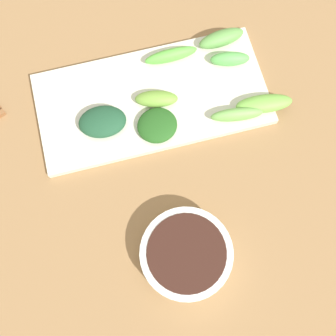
{
  "coord_description": "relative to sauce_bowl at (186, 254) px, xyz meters",
  "views": [
    {
      "loc": [
        -0.19,
        0.07,
        0.64
      ],
      "look_at": [
        -0.02,
        0.02,
        0.05
      ],
      "focal_mm": 45.12,
      "sensor_mm": 36.0,
      "label": 1
    }
  ],
  "objects": [
    {
      "name": "serving_plate",
      "position": [
        0.25,
        -0.01,
        -0.01
      ],
      "size": [
        0.18,
        0.37,
        0.01
      ],
      "primitive_type": "cube",
      "color": "silver",
      "rests_on": "tabletop"
    },
    {
      "name": "broccoli_stalk_7",
      "position": [
        0.19,
        -0.13,
        0.0
      ],
      "size": [
        0.03,
        0.08,
        0.02
      ],
      "primitive_type": "ellipsoid",
      "rotation": [
        0.0,
        0.0,
        -0.14
      ],
      "color": "#74B754",
      "rests_on": "serving_plate"
    },
    {
      "name": "tabletop",
      "position": [
        0.14,
        -0.03,
        -0.03
      ],
      "size": [
        2.1,
        2.1,
        0.02
      ],
      "primitive_type": "cube",
      "color": "#957047",
      "rests_on": "ground"
    },
    {
      "name": "broccoli_leafy_3",
      "position": [
        0.2,
        -0.01,
        0.0
      ],
      "size": [
        0.07,
        0.07,
        0.02
      ],
      "primitive_type": "ellipsoid",
      "rotation": [
        0.0,
        0.0,
        0.17
      ],
      "color": "#24591E",
      "rests_on": "serving_plate"
    },
    {
      "name": "broccoli_stalk_0",
      "position": [
        0.24,
        -0.02,
        0.0
      ],
      "size": [
        0.04,
        0.07,
        0.02
      ],
      "primitive_type": "ellipsoid",
      "rotation": [
        0.0,
        0.0,
        -0.23
      ],
      "color": "#74A83E",
      "rests_on": "serving_plate"
    },
    {
      "name": "broccoli_stalk_1",
      "position": [
        0.32,
        -0.15,
        0.0
      ],
      "size": [
        0.04,
        0.08,
        0.02
      ],
      "primitive_type": "ellipsoid",
      "rotation": [
        0.0,
        0.0,
        0.11
      ],
      "color": "#61A04B",
      "rests_on": "serving_plate"
    },
    {
      "name": "broccoli_stalk_5",
      "position": [
        0.28,
        -0.15,
        0.0
      ],
      "size": [
        0.04,
        0.07,
        0.02
      ],
      "primitive_type": "ellipsoid",
      "rotation": [
        0.0,
        0.0,
        -0.2
      ],
      "color": "#5EB856",
      "rests_on": "serving_plate"
    },
    {
      "name": "sauce_bowl",
      "position": [
        0.0,
        0.0,
        0.0
      ],
      "size": [
        0.13,
        0.13,
        0.04
      ],
      "color": "white",
      "rests_on": "tabletop"
    },
    {
      "name": "broccoli_stalk_2",
      "position": [
        0.31,
        -0.06,
        0.0
      ],
      "size": [
        0.02,
        0.09,
        0.02
      ],
      "primitive_type": "ellipsoid",
      "rotation": [
        0.0,
        0.0,
        0.02
      ],
      "color": "#5EBC43",
      "rests_on": "serving_plate"
    },
    {
      "name": "broccoli_leafy_6",
      "position": [
        0.23,
        0.07,
        0.0
      ],
      "size": [
        0.06,
        0.08,
        0.02
      ],
      "primitive_type": "ellipsoid",
      "rotation": [
        0.0,
        0.0,
        -0.1
      ],
      "color": "#204F32",
      "rests_on": "serving_plate"
    },
    {
      "name": "broccoli_stalk_4",
      "position": [
        0.19,
        -0.18,
        0.0
      ],
      "size": [
        0.04,
        0.09,
        0.02
      ],
      "primitive_type": "ellipsoid",
      "rotation": [
        0.0,
        0.0,
        -0.12
      ],
      "color": "#76BC48",
      "rests_on": "serving_plate"
    }
  ]
}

